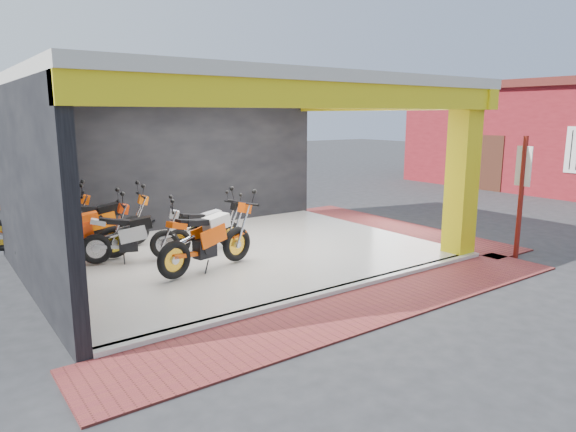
# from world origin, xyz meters

# --- Properties ---
(ground) EXTENTS (80.00, 80.00, 0.00)m
(ground) POSITION_xyz_m (0.00, 0.00, 0.00)
(ground) COLOR #2D2D30
(ground) RESTS_ON ground
(showroom_floor) EXTENTS (8.00, 6.00, 0.10)m
(showroom_floor) POSITION_xyz_m (0.00, 2.00, 0.05)
(showroom_floor) COLOR white
(showroom_floor) RESTS_ON ground
(showroom_ceiling) EXTENTS (8.40, 6.40, 0.20)m
(showroom_ceiling) POSITION_xyz_m (0.00, 2.00, 3.60)
(showroom_ceiling) COLOR beige
(showroom_ceiling) RESTS_ON corner_column
(back_wall) EXTENTS (8.20, 0.20, 3.50)m
(back_wall) POSITION_xyz_m (0.00, 5.10, 1.75)
(back_wall) COLOR black
(back_wall) RESTS_ON ground
(left_wall) EXTENTS (0.20, 6.20, 3.50)m
(left_wall) POSITION_xyz_m (-4.10, 2.00, 1.75)
(left_wall) COLOR black
(left_wall) RESTS_ON ground
(corner_column) EXTENTS (0.50, 0.50, 3.50)m
(corner_column) POSITION_xyz_m (3.75, -0.75, 1.75)
(corner_column) COLOR yellow
(corner_column) RESTS_ON ground
(header_beam_front) EXTENTS (8.40, 0.30, 0.40)m
(header_beam_front) POSITION_xyz_m (0.00, -1.00, 3.30)
(header_beam_front) COLOR yellow
(header_beam_front) RESTS_ON corner_column
(header_beam_right) EXTENTS (0.30, 6.40, 0.40)m
(header_beam_right) POSITION_xyz_m (4.00, 2.00, 3.30)
(header_beam_right) COLOR yellow
(header_beam_right) RESTS_ON corner_column
(floor_kerb) EXTENTS (8.00, 0.20, 0.10)m
(floor_kerb) POSITION_xyz_m (0.00, -1.02, 0.05)
(floor_kerb) COLOR white
(floor_kerb) RESTS_ON ground
(paver_front) EXTENTS (9.00, 1.40, 0.03)m
(paver_front) POSITION_xyz_m (0.00, -1.80, 0.01)
(paver_front) COLOR maroon
(paver_front) RESTS_ON ground
(paver_right) EXTENTS (1.40, 7.00, 0.03)m
(paver_right) POSITION_xyz_m (4.80, 2.00, 0.01)
(paver_right) COLOR maroon
(paver_right) RESTS_ON ground
(signpost) EXTENTS (0.10, 0.36, 2.58)m
(signpost) POSITION_xyz_m (4.64, -1.58, 1.41)
(signpost) COLOR maroon
(signpost) RESTS_ON ground
(moto_hero) EXTENTS (2.46, 1.35, 1.42)m
(moto_hero) POSITION_xyz_m (-0.53, 1.32, 0.81)
(moto_hero) COLOR #F0500A
(moto_hero) RESTS_ON showroom_floor
(moto_row_a) EXTENTS (1.98, 0.87, 1.18)m
(moto_row_a) POSITION_xyz_m (-0.07, 2.46, 0.69)
(moto_row_a) COLOR black
(moto_row_a) RESTS_ON showroom_floor
(moto_row_b) EXTENTS (2.16, 1.39, 1.24)m
(moto_row_b) POSITION_xyz_m (-1.62, 2.31, 0.72)
(moto_row_b) COLOR #ACAFB3
(moto_row_b) RESTS_ON showroom_floor
(moto_row_c) EXTENTS (2.33, 1.16, 1.36)m
(moto_row_c) POSITION_xyz_m (-2.44, 2.98, 0.78)
(moto_row_c) COLOR #FF3E0A
(moto_row_c) RESTS_ON showroom_floor
(moto_row_d) EXTENTS (2.35, 1.16, 1.37)m
(moto_row_d) POSITION_xyz_m (-1.74, 3.77, 0.79)
(moto_row_d) COLOR orange
(moto_row_d) RESTS_ON showroom_floor
(moto_row_e) EXTENTS (2.44, 1.48, 1.40)m
(moto_row_e) POSITION_xyz_m (-2.80, 4.50, 0.80)
(moto_row_e) COLOR #DB4909
(moto_row_e) RESTS_ON showroom_floor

